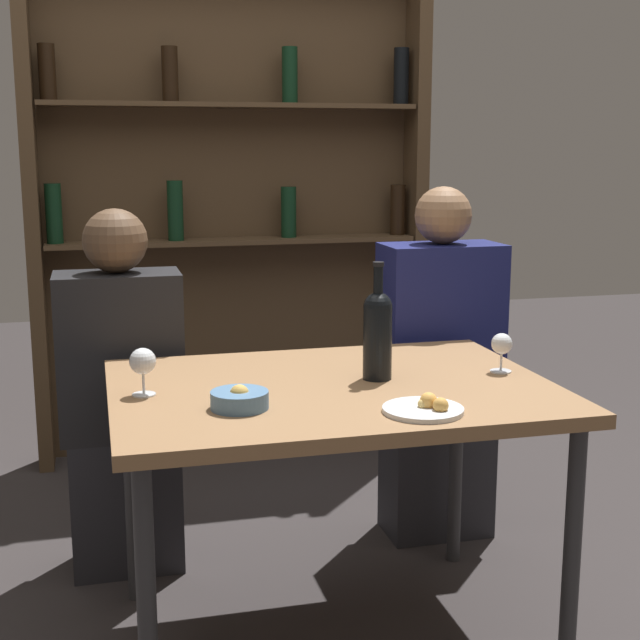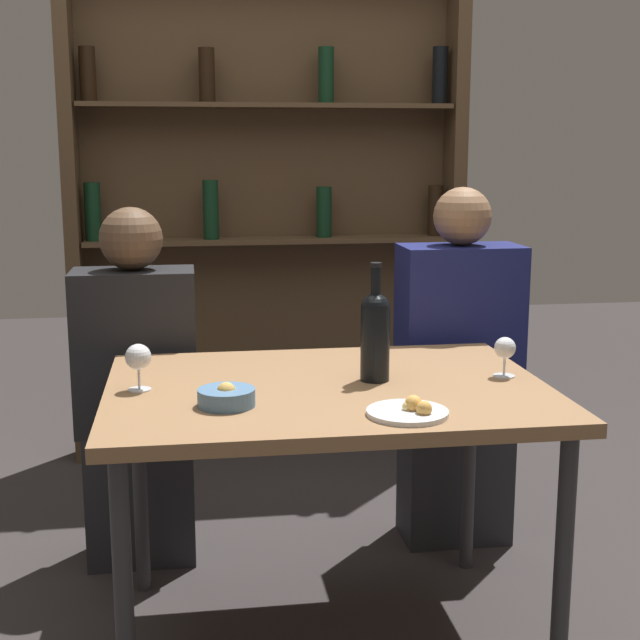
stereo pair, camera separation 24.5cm
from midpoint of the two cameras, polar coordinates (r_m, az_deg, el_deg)
The scene contains 10 objects.
ground_plane at distance 2.65m, azimuth 3.24°, elevation -19.73°, with size 10.00×10.00×0.00m, color #332D2D.
dining_table at distance 2.38m, azimuth 3.42°, elevation -5.75°, with size 1.16×0.85×0.74m.
wine_rack_wall at distance 3.94m, azimuth -1.59°, elevation 8.91°, with size 1.72×0.21×2.36m.
wine_bottle at distance 2.38m, azimuth 6.49°, elevation -0.78°, with size 0.08×0.08×0.32m.
wine_glass_0 at distance 2.50m, azimuth 14.53°, elevation -1.89°, with size 0.06×0.06×0.11m.
wine_glass_1 at distance 2.31m, azimuth -8.61°, elevation -2.49°, with size 0.07×0.07×0.12m.
food_plate_0 at distance 2.12m, azimuth 9.11°, elevation -5.80°, with size 0.19×0.19×0.05m.
snack_bowl at distance 2.16m, azimuth -2.80°, elevation -4.98°, with size 0.14×0.14×0.06m.
seated_person_left at distance 2.93m, azimuth -9.28°, elevation -5.02°, with size 0.39×0.22×1.17m.
seated_person_right at distance 3.10m, azimuth 11.05°, elevation -3.74°, with size 0.40×0.22×1.23m.
Camera 2 is at (-0.36, -2.25, 1.36)m, focal length 50.00 mm.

